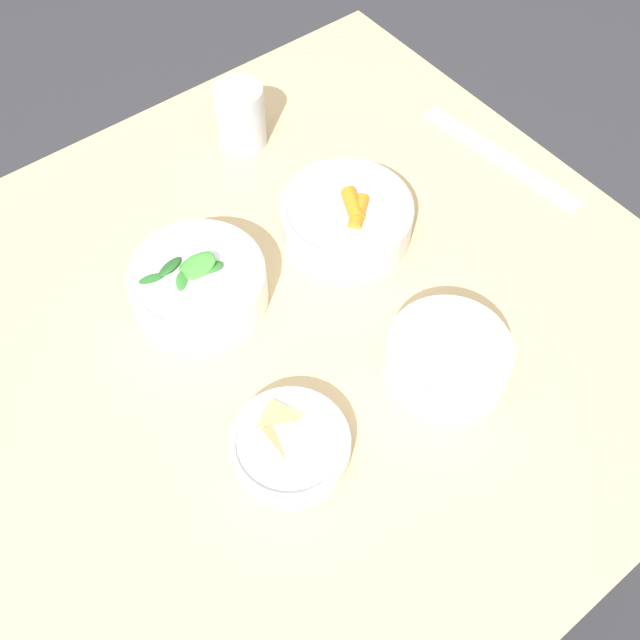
% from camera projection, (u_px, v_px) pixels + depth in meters
% --- Properties ---
extents(ground_plane, '(10.00, 10.00, 0.00)m').
position_uv_depth(ground_plane, '(306.00, 501.00, 1.58)').
color(ground_plane, '#2D2D33').
extents(dining_table, '(0.98, 1.02, 0.73)m').
position_uv_depth(dining_table, '(298.00, 359.00, 1.06)').
color(dining_table, tan).
rests_on(dining_table, ground_plane).
extents(bowl_carrots, '(0.19, 0.19, 0.07)m').
position_uv_depth(bowl_carrots, '(347.00, 218.00, 1.02)').
color(bowl_carrots, silver).
rests_on(bowl_carrots, dining_table).
extents(bowl_greens, '(0.18, 0.18, 0.08)m').
position_uv_depth(bowl_greens, '(198.00, 284.00, 0.95)').
color(bowl_greens, white).
rests_on(bowl_greens, dining_table).
extents(bowl_beans_hotdog, '(0.16, 0.16, 0.06)m').
position_uv_depth(bowl_beans_hotdog, '(448.00, 358.00, 0.90)').
color(bowl_beans_hotdog, white).
rests_on(bowl_beans_hotdog, dining_table).
extents(bowl_cookies, '(0.14, 0.14, 0.04)m').
position_uv_depth(bowl_cookies, '(290.00, 445.00, 0.84)').
color(bowl_cookies, silver).
rests_on(bowl_cookies, dining_table).
extents(ruler, '(0.30, 0.06, 0.00)m').
position_uv_depth(ruler, '(500.00, 157.00, 1.13)').
color(ruler, silver).
rests_on(ruler, dining_table).
extents(cup, '(0.08, 0.08, 0.10)m').
position_uv_depth(cup, '(241.00, 116.00, 1.11)').
color(cup, '#B2B7C1').
rests_on(cup, dining_table).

